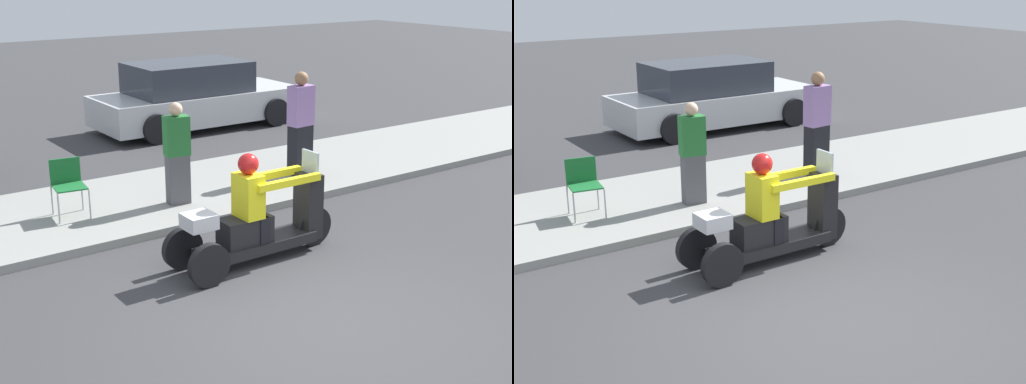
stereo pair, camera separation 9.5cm
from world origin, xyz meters
The scene contains 7 objects.
ground_plane centered at (0.00, 0.00, 0.00)m, with size 60.00×60.00×0.00m, color #38383A.
sidewalk_strip centered at (0.00, 4.60, 0.06)m, with size 28.00×2.80×0.12m.
motorcycle_trike centered at (0.39, 1.80, 0.51)m, with size 2.36×0.73×1.43m.
spectator_near_curb centered at (3.02, 4.24, 0.98)m, with size 0.45×0.29×1.78m.
spectator_by_tree centered at (0.53, 4.07, 0.87)m, with size 0.40×0.28×1.55m.
folding_chair_set_back centered at (-1.03, 4.50, 0.62)m, with size 0.52×0.52×0.82m.
parked_car_lot_center centered at (3.66, 8.92, 0.71)m, with size 4.74×2.06×1.51m.
Camera 2 is at (-4.36, -5.13, 3.62)m, focal length 50.00 mm.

